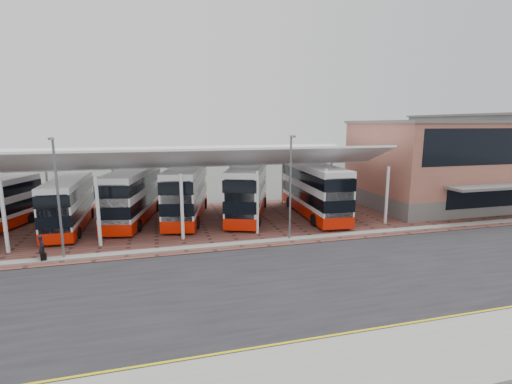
# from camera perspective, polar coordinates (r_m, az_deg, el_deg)

# --- Properties ---
(ground) EXTENTS (140.00, 140.00, 0.00)m
(ground) POSITION_cam_1_polar(r_m,az_deg,el_deg) (23.02, 5.92, -12.36)
(ground) COLOR #494C46
(road) EXTENTS (120.00, 14.00, 0.02)m
(road) POSITION_cam_1_polar(r_m,az_deg,el_deg) (22.16, 6.86, -13.29)
(road) COLOR black
(road) RESTS_ON ground
(forecourt) EXTENTS (72.00, 16.00, 0.06)m
(forecourt) POSITION_cam_1_polar(r_m,az_deg,el_deg) (35.32, 1.40, -4.11)
(forecourt) COLOR brown
(forecourt) RESTS_ON ground
(sidewalk) EXTENTS (120.00, 4.00, 0.14)m
(sidewalk) POSITION_cam_1_polar(r_m,az_deg,el_deg) (15.93, 18.65, -23.82)
(sidewalk) COLOR gray
(sidewalk) RESTS_ON ground
(north_kerb) EXTENTS (120.00, 0.80, 0.14)m
(north_kerb) POSITION_cam_1_polar(r_m,az_deg,el_deg) (28.50, 1.43, -7.61)
(north_kerb) COLOR gray
(north_kerb) RESTS_ON ground
(yellow_line_near) EXTENTS (120.00, 0.12, 0.01)m
(yellow_line_near) POSITION_cam_1_polar(r_m,az_deg,el_deg) (17.37, 14.76, -20.66)
(yellow_line_near) COLOR #DAC20E
(yellow_line_near) RESTS_ON road
(yellow_line_far) EXTENTS (120.00, 0.12, 0.01)m
(yellow_line_far) POSITION_cam_1_polar(r_m,az_deg,el_deg) (17.59, 14.25, -20.21)
(yellow_line_far) COLOR #DAC20E
(yellow_line_far) RESTS_ON road
(canopy) EXTENTS (37.00, 11.63, 7.07)m
(canopy) POSITION_cam_1_polar(r_m,az_deg,el_deg) (33.89, -12.15, 4.95)
(canopy) COLOR white
(canopy) RESTS_ON ground
(terminal) EXTENTS (18.40, 14.40, 9.25)m
(terminal) POSITION_cam_1_polar(r_m,az_deg,el_deg) (45.80, 27.22, 3.98)
(terminal) COLOR #65615E
(terminal) RESTS_ON ground
(lamp_west) EXTENTS (0.16, 0.90, 8.07)m
(lamp_west) POSITION_cam_1_polar(r_m,az_deg,el_deg) (27.17, -28.19, -0.43)
(lamp_west) COLOR slate
(lamp_west) RESTS_ON ground
(lamp_east) EXTENTS (0.16, 0.90, 8.07)m
(lamp_east) POSITION_cam_1_polar(r_m,az_deg,el_deg) (28.17, 5.33, 1.12)
(lamp_east) COLOR slate
(lamp_east) RESTS_ON ground
(bus_1) EXTENTS (2.65, 10.45, 4.30)m
(bus_1) POSITION_cam_1_polar(r_m,az_deg,el_deg) (35.28, -26.79, -1.65)
(bus_1) COLOR silver
(bus_1) RESTS_ON forecourt
(bus_2) EXTENTS (5.06, 11.87, 4.77)m
(bus_2) POSITION_cam_1_polar(r_m,az_deg,el_deg) (35.83, -18.32, -0.50)
(bus_2) COLOR silver
(bus_2) RESTS_ON forecourt
(bus_3) EXTENTS (5.28, 12.30, 4.94)m
(bus_3) POSITION_cam_1_polar(r_m,az_deg,el_deg) (35.63, -10.61, -0.06)
(bus_3) COLOR silver
(bus_3) RESTS_ON forecourt
(bus_4) EXTENTS (6.80, 12.24, 4.96)m
(bus_4) POSITION_cam_1_polar(r_m,az_deg,el_deg) (35.79, -1.26, 0.17)
(bus_4) COLOR silver
(bus_4) RESTS_ON forecourt
(bus_5) EXTENTS (3.63, 12.28, 4.99)m
(bus_5) POSITION_cam_1_polar(r_m,az_deg,el_deg) (36.55, 8.95, 0.29)
(bus_5) COLOR silver
(bus_5) RESTS_ON forecourt
(pedestrian) EXTENTS (0.60, 0.71, 1.64)m
(pedestrian) POSITION_cam_1_polar(r_m,az_deg,el_deg) (28.45, -30.07, -7.38)
(pedestrian) COLOR black
(pedestrian) RESTS_ON forecourt
(suitcase) EXTENTS (0.32, 0.23, 0.55)m
(suitcase) POSITION_cam_1_polar(r_m,az_deg,el_deg) (28.15, -29.86, -8.71)
(suitcase) COLOR black
(suitcase) RESTS_ON forecourt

